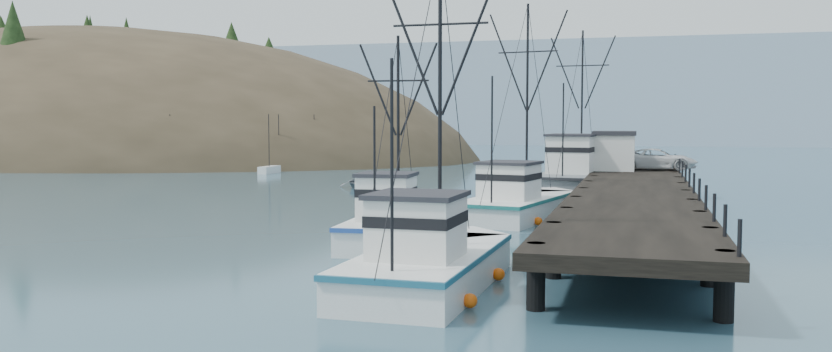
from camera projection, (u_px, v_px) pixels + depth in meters
The scene contains 13 objects.
ground at pixel (248, 267), 30.75m from camera, with size 400.00×400.00×0.00m, color #2C4F62.
pier at pixel (634, 195), 42.27m from camera, with size 6.00×44.00×2.00m.
headland at pixel (48, 185), 126.62m from camera, with size 134.80×78.00×51.00m.
distant_ridge at pixel (622, 143), 191.49m from camera, with size 360.00×40.00×26.00m, color #9EB2C6.
distant_ridge_far at pixel (433, 140), 219.25m from camera, with size 180.00×25.00×18.00m, color silver.
moored_sailboats at pixel (220, 165), 93.52m from camera, with size 24.02×18.35×6.35m.
trawler_near at pixel (431, 262), 27.24m from camera, with size 4.08×11.62×11.75m.
trawler_mid at pixel (394, 226), 36.58m from camera, with size 3.73×9.65×9.77m.
trawler_far at pixel (519, 203), 46.40m from camera, with size 6.04×12.60×12.63m.
work_vessel at pixel (577, 180), 58.94m from camera, with size 5.80×14.91×12.51m.
pier_shed at pixel (614, 150), 57.59m from camera, with size 3.00×3.20×2.80m.
pickup_truck at pixel (658, 159), 58.11m from camera, with size 2.54×5.50×1.53m, color silver.
motorboat at pixel (364, 188), 66.08m from camera, with size 3.89×5.44×1.13m, color #5B5E65.
Camera 1 is at (14.29, -27.61, 5.60)m, focal length 35.00 mm.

